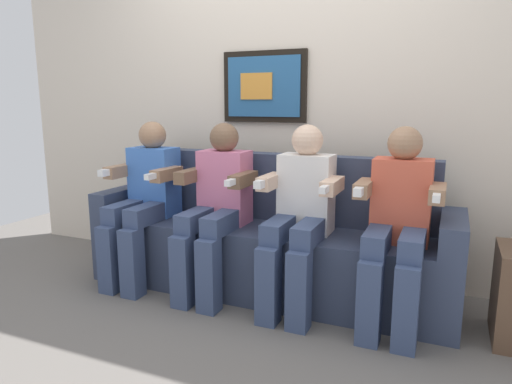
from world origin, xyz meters
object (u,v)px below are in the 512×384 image
(couch, at_px, (267,245))
(person_right_center, at_px, (300,211))
(person_leftmost, at_px, (144,196))
(person_left_center, at_px, (217,203))
(person_rightmost, at_px, (398,220))

(couch, xyz_separation_m, person_right_center, (0.28, -0.17, 0.29))
(person_leftmost, xyz_separation_m, person_left_center, (0.56, 0.00, -0.00))
(person_leftmost, height_order, person_right_center, same)
(person_leftmost, xyz_separation_m, person_rightmost, (1.68, 0.00, 0.00))
(couch, relative_size, person_left_center, 2.15)
(person_leftmost, bearing_deg, person_rightmost, 0.00)
(person_leftmost, bearing_deg, person_right_center, 0.00)
(person_left_center, bearing_deg, person_leftmost, -179.95)
(couch, bearing_deg, person_rightmost, -11.34)
(person_right_center, bearing_deg, person_left_center, 179.95)
(person_leftmost, distance_m, person_right_center, 1.12)
(person_left_center, bearing_deg, couch, 31.00)
(person_right_center, height_order, person_rightmost, same)
(person_left_center, xyz_separation_m, person_right_center, (0.56, -0.00, 0.00))
(person_leftmost, height_order, person_left_center, same)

